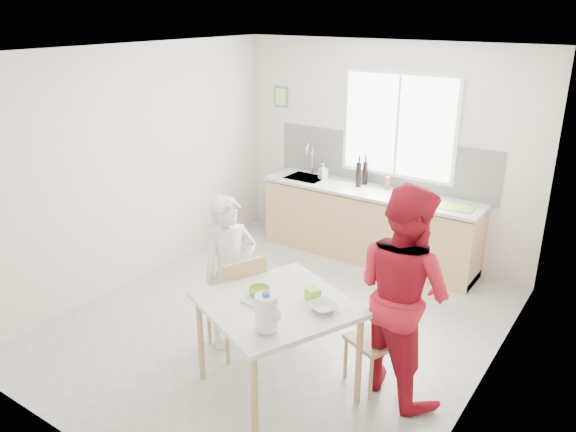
# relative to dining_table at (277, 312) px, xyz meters

# --- Properties ---
(ground) EXTENTS (4.50, 4.50, 0.00)m
(ground) POSITION_rel_dining_table_xyz_m (-0.60, 0.89, -0.75)
(ground) COLOR #B7B7B2
(ground) RESTS_ON ground
(room_shell) EXTENTS (4.50, 4.50, 4.50)m
(room_shell) POSITION_rel_dining_table_xyz_m (-0.60, 0.89, 0.89)
(room_shell) COLOR silver
(room_shell) RESTS_ON ground
(window) EXTENTS (1.50, 0.06, 1.30)m
(window) POSITION_rel_dining_table_xyz_m (-0.40, 3.12, 0.95)
(window) COLOR white
(window) RESTS_ON room_shell
(backsplash) EXTENTS (3.00, 0.02, 0.65)m
(backsplash) POSITION_rel_dining_table_xyz_m (-0.60, 3.13, 0.47)
(backsplash) COLOR white
(backsplash) RESTS_ON room_shell
(picture_frame) EXTENTS (0.22, 0.03, 0.28)m
(picture_frame) POSITION_rel_dining_table_xyz_m (-2.15, 3.13, 1.15)
(picture_frame) COLOR #509644
(picture_frame) RESTS_ON room_shell
(kitchen_counter) EXTENTS (2.84, 0.64, 1.37)m
(kitchen_counter) POSITION_rel_dining_table_xyz_m (-0.61, 2.84, -0.33)
(kitchen_counter) COLOR tan
(kitchen_counter) RESTS_ON ground
(dining_table) EXTENTS (1.43, 1.43, 0.84)m
(dining_table) POSITION_rel_dining_table_xyz_m (0.00, 0.00, 0.00)
(dining_table) COLOR silver
(dining_table) RESTS_ON ground
(chair_left) EXTENTS (0.60, 0.60, 0.99)m
(chair_left) POSITION_rel_dining_table_xyz_m (-0.62, 0.27, -0.21)
(chair_left) COLOR tan
(chair_left) RESTS_ON ground
(chair_far) EXTENTS (0.52, 0.52, 0.85)m
(chair_far) POSITION_rel_dining_table_xyz_m (0.65, 0.61, -0.28)
(chair_far) COLOR tan
(chair_far) RESTS_ON ground
(person_white) EXTENTS (0.54, 0.64, 1.49)m
(person_white) POSITION_rel_dining_table_xyz_m (-0.77, 0.34, -0.01)
(person_white) COLOR white
(person_white) RESTS_ON ground
(person_red) EXTENTS (1.09, 0.99, 1.83)m
(person_red) POSITION_rel_dining_table_xyz_m (0.82, 0.60, 0.16)
(person_red) COLOR red
(person_red) RESTS_ON ground
(bowl_green) EXTENTS (0.23, 0.23, 0.06)m
(bowl_green) POSITION_rel_dining_table_xyz_m (-0.20, 0.03, 0.11)
(bowl_green) COLOR #82B82A
(bowl_green) RESTS_ON dining_table
(bowl_white) EXTENTS (0.29, 0.29, 0.05)m
(bowl_white) POSITION_rel_dining_table_xyz_m (0.37, 0.11, 0.11)
(bowl_white) COLOR white
(bowl_white) RESTS_ON dining_table
(milk_jug) EXTENTS (0.23, 0.17, 0.29)m
(milk_jug) POSITION_rel_dining_table_xyz_m (0.19, -0.38, 0.25)
(milk_jug) COLOR white
(milk_jug) RESTS_ON dining_table
(green_box) EXTENTS (0.13, 0.13, 0.09)m
(green_box) POSITION_rel_dining_table_xyz_m (0.20, 0.22, 0.13)
(green_box) COLOR #8FD531
(green_box) RESTS_ON dining_table
(spoon) EXTENTS (0.16, 0.02, 0.01)m
(spoon) POSITION_rel_dining_table_xyz_m (-0.16, -0.17, 0.10)
(spoon) COLOR #A5A5AA
(spoon) RESTS_ON dining_table
(cutting_board) EXTENTS (0.36, 0.27, 0.01)m
(cutting_board) POSITION_rel_dining_table_xyz_m (0.52, 2.78, 0.18)
(cutting_board) COLOR #9BD230
(cutting_board) RESTS_ON kitchen_counter
(wine_bottle_a) EXTENTS (0.07, 0.07, 0.32)m
(wine_bottle_a) POSITION_rel_dining_table_xyz_m (-0.79, 2.88, 0.33)
(wine_bottle_a) COLOR black
(wine_bottle_a) RESTS_ON kitchen_counter
(wine_bottle_b) EXTENTS (0.07, 0.07, 0.30)m
(wine_bottle_b) POSITION_rel_dining_table_xyz_m (-0.77, 3.02, 0.32)
(wine_bottle_b) COLOR black
(wine_bottle_b) RESTS_ON kitchen_counter
(jar_amber) EXTENTS (0.06, 0.06, 0.16)m
(jar_amber) POSITION_rel_dining_table_xyz_m (-0.44, 2.98, 0.25)
(jar_amber) COLOR #986121
(jar_amber) RESTS_ON kitchen_counter
(soap_bottle) EXTENTS (0.13, 0.13, 0.21)m
(soap_bottle) POSITION_rel_dining_table_xyz_m (-1.33, 2.93, 0.27)
(soap_bottle) COLOR #999999
(soap_bottle) RESTS_ON kitchen_counter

